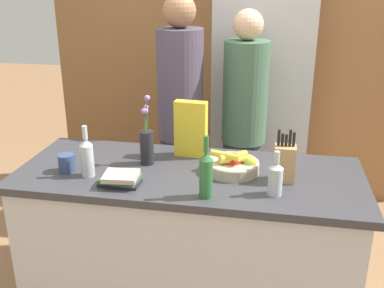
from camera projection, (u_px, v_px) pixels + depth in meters
kitchen_island at (189, 245)px, 2.48m from camera, size 1.79×0.72×0.89m
back_wall_wood at (228, 45)px, 3.75m from camera, size 2.99×0.12×2.60m
refrigerator at (262, 94)px, 3.48m from camera, size 0.71×0.62×1.96m
fruit_bowl at (233, 164)px, 2.31m from camera, size 0.28×0.28×0.11m
knife_block at (285, 163)px, 2.19m from camera, size 0.10×0.09×0.27m
flower_vase at (147, 143)px, 2.39m from camera, size 0.07×0.07×0.38m
cereal_box at (191, 129)px, 2.48m from camera, size 0.18×0.07×0.32m
coffee_mug at (67, 163)px, 2.32m from camera, size 0.08×0.12×0.09m
book_stack at (120, 179)px, 2.18m from camera, size 0.20×0.16×0.06m
bottle_oil at (206, 174)px, 2.02m from camera, size 0.06×0.06×0.30m
bottle_vinegar at (87, 157)px, 2.24m from camera, size 0.07×0.07×0.27m
bottle_wine at (275, 178)px, 2.06m from camera, size 0.07×0.07×0.22m
person_at_sink at (180, 114)px, 2.92m from camera, size 0.30×0.30×1.74m
person_in_blue at (244, 120)px, 2.98m from camera, size 0.29×0.29×1.65m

